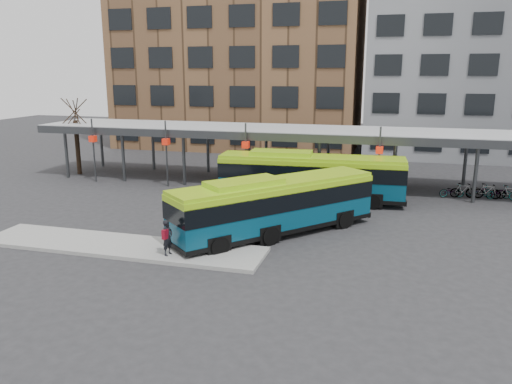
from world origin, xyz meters
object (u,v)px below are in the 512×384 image
bus_rear (310,176)px  pedestrian (167,237)px  bus_front (275,204)px  tree (77,145)px

bus_rear → pedestrian: bearing=-113.7°
bus_rear → bus_front: bearing=-97.9°
tree → pedestrian: size_ratio=3.46×
bus_front → bus_rear: size_ratio=0.85×
bus_front → pedestrian: bearing=-178.9°
tree → bus_rear: tree is taller
tree → pedestrian: bearing=-45.8°
tree → bus_front: tree is taller
bus_front → pedestrian: bus_front is taller
tree → bus_rear: size_ratio=0.47×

